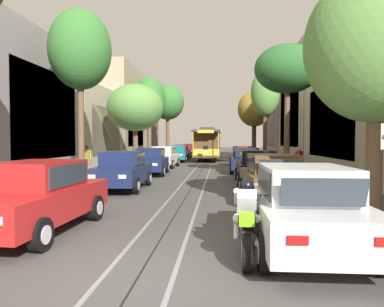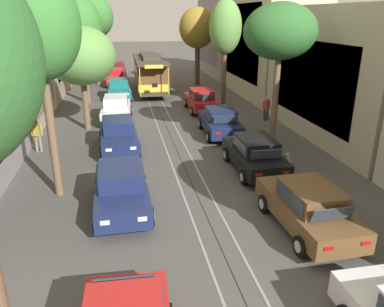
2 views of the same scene
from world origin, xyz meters
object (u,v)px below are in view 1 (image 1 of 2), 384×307
at_px(parked_car_white_near_right, 303,207).
at_px(fire_hydrant, 289,175).
at_px(street_tree_kerb_right_fourth, 254,110).
at_px(parked_car_navy_fourth_right, 246,160).
at_px(parked_car_red_sixth_left, 182,151).
at_px(parked_car_red_near_left, 36,196).
at_px(parked_car_navy_mid_left, 150,161).
at_px(street_tree_kerb_right_second, 287,70).
at_px(parked_car_brown_second_right, 273,177).
at_px(street_tree_kerb_left_far, 168,103).
at_px(parked_car_maroon_far_left, 188,150).
at_px(street_tree_kerb_left_fourth, 149,101).
at_px(pedestrian_on_left_pavement, 299,157).
at_px(street_tree_kerb_right_mid, 265,94).
at_px(street_tree_kerb_left_second, 80,51).
at_px(parked_car_red_fifth_right, 243,156).
at_px(parked_car_navy_second_left, 122,170).
at_px(cable_car_trolley, 208,144).
at_px(parked_car_black_mid_right, 257,167).
at_px(pedestrian_crossing_far, 87,158).
at_px(street_tree_kerb_right_near, 376,47).
at_px(motorcycle_with_rider, 247,221).
at_px(parked_car_white_fourth_left, 164,157).
at_px(parked_car_teal_fifth_left, 177,153).
at_px(street_tree_kerb_left_mid, 135,108).

distance_m(parked_car_white_near_right, fire_hydrant, 10.32).
bearing_deg(street_tree_kerb_right_fourth, parked_car_navy_fourth_right, -97.04).
bearing_deg(parked_car_red_sixth_left, fire_hydrant, -72.48).
height_order(parked_car_red_near_left, fire_hydrant, parked_car_red_near_left).
height_order(parked_car_navy_mid_left, street_tree_kerb_right_second, street_tree_kerb_right_second).
relative_size(parked_car_brown_second_right, street_tree_kerb_left_far, 0.53).
relative_size(parked_car_maroon_far_left, street_tree_kerb_left_fourth, 0.56).
bearing_deg(pedestrian_on_left_pavement, parked_car_navy_fourth_right, -145.97).
bearing_deg(parked_car_brown_second_right, parked_car_white_near_right, -92.20).
bearing_deg(parked_car_red_sixth_left, street_tree_kerb_right_mid, -55.82).
relative_size(parked_car_red_sixth_left, street_tree_kerb_left_second, 0.54).
distance_m(parked_car_navy_fourth_right, street_tree_kerb_right_fourth, 17.28).
bearing_deg(street_tree_kerb_left_second, parked_car_red_fifth_right, 55.95).
bearing_deg(parked_car_navy_second_left, parked_car_red_sixth_left, 90.39).
height_order(parked_car_navy_mid_left, cable_car_trolley, cable_car_trolley).
bearing_deg(parked_car_navy_second_left, parked_car_red_fifth_right, 67.05).
bearing_deg(street_tree_kerb_left_fourth, parked_car_white_near_right, -72.92).
distance_m(parked_car_black_mid_right, street_tree_kerb_right_second, 5.85).
height_order(parked_car_navy_mid_left, pedestrian_crossing_far, pedestrian_crossing_far).
relative_size(parked_car_navy_second_left, street_tree_kerb_right_fourth, 0.60).
height_order(street_tree_kerb_right_near, motorcycle_with_rider, street_tree_kerb_right_near).
xyz_separation_m(parked_car_white_fourth_left, parked_car_red_fifth_right, (6.02, 1.51, 0.00)).
distance_m(street_tree_kerb_left_second, motorcycle_with_rider, 13.51).
height_order(parked_car_navy_fourth_right, street_tree_kerb_right_fourth, street_tree_kerb_right_fourth).
height_order(street_tree_kerb_left_fourth, street_tree_kerb_right_second, street_tree_kerb_left_fourth).
bearing_deg(fire_hydrant, street_tree_kerb_left_second, -176.67).
height_order(motorcycle_with_rider, pedestrian_crossing_far, pedestrian_crossing_far).
relative_size(parked_car_red_fifth_right, street_tree_kerb_right_fourth, 0.60).
height_order(parked_car_red_fifth_right, street_tree_kerb_left_fourth, street_tree_kerb_left_fourth).
bearing_deg(motorcycle_with_rider, street_tree_kerb_left_far, 100.39).
xyz_separation_m(parked_car_white_near_right, street_tree_kerb_right_near, (2.31, 2.53, 3.57)).
bearing_deg(street_tree_kerb_right_second, street_tree_kerb_left_second, -162.10).
bearing_deg(street_tree_kerb_right_near, parked_car_red_sixth_left, 104.56).
height_order(cable_car_trolley, motorcycle_with_rider, cable_car_trolley).
distance_m(parked_car_teal_fifth_left, street_tree_kerb_left_mid, 9.66).
relative_size(street_tree_kerb_left_second, cable_car_trolley, 0.89).
distance_m(parked_car_black_mid_right, street_tree_kerb_left_mid, 11.78).
xyz_separation_m(parked_car_maroon_far_left, parked_car_red_fifth_right, (5.87, -18.06, 0.00)).
bearing_deg(street_tree_kerb_right_mid, parked_car_navy_mid_left, -134.78).
bearing_deg(street_tree_kerb_left_fourth, parked_car_red_fifth_right, -27.17).
bearing_deg(parked_car_red_near_left, street_tree_kerb_left_second, 105.09).
height_order(parked_car_navy_second_left, parked_car_red_sixth_left, same).
height_order(parked_car_teal_fifth_left, parked_car_red_sixth_left, same).
xyz_separation_m(street_tree_kerb_right_second, fire_hydrant, (-0.38, -2.68, -5.37)).
distance_m(street_tree_kerb_right_mid, fire_hydrant, 13.20).
relative_size(parked_car_white_fourth_left, cable_car_trolley, 0.48).
bearing_deg(street_tree_kerb_left_mid, parked_car_white_fourth_left, 44.97).
bearing_deg(street_tree_kerb_left_mid, fire_hydrant, -42.40).
bearing_deg(street_tree_kerb_right_near, parked_car_teal_fifth_left, 107.67).
distance_m(parked_car_brown_second_right, motorcycle_with_rider, 6.17).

